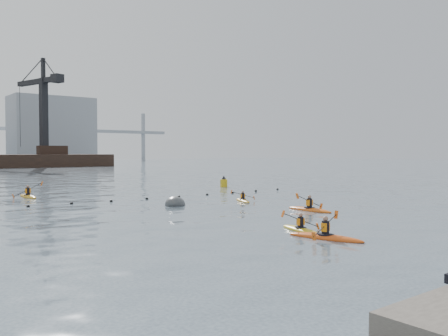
{
  "coord_description": "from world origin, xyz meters",
  "views": [
    {
      "loc": [
        -17.33,
        -11.31,
        3.83
      ],
      "look_at": [
        0.76,
        11.93,
        2.8
      ],
      "focal_mm": 38.0,
      "sensor_mm": 36.0,
      "label": 1
    }
  ],
  "objects_px": {
    "kayaker_0": "(325,236)",
    "kayaker_3": "(243,200)",
    "kayaker_1": "(301,229)",
    "kayaker_5": "(28,196)",
    "nav_buoy": "(224,183)",
    "mooring_buoy": "(175,205)",
    "kayaker_4": "(309,209)"
  },
  "relations": [
    {
      "from": "kayaker_0",
      "to": "kayaker_3",
      "type": "relative_size",
      "value": 1.26
    },
    {
      "from": "kayaker_1",
      "to": "kayaker_5",
      "type": "height_order",
      "value": "kayaker_5"
    },
    {
      "from": "kayaker_5",
      "to": "nav_buoy",
      "type": "relative_size",
      "value": 2.6
    },
    {
      "from": "kayaker_3",
      "to": "kayaker_1",
      "type": "bearing_deg",
      "value": -95.9
    },
    {
      "from": "kayaker_3",
      "to": "kayaker_5",
      "type": "bearing_deg",
      "value": 154.67
    },
    {
      "from": "kayaker_1",
      "to": "kayaker_3",
      "type": "height_order",
      "value": "kayaker_1"
    },
    {
      "from": "kayaker_0",
      "to": "nav_buoy",
      "type": "bearing_deg",
      "value": 45.26
    },
    {
      "from": "kayaker_3",
      "to": "mooring_buoy",
      "type": "xyz_separation_m",
      "value": [
        -5.45,
        1.05,
        -0.09
      ]
    },
    {
      "from": "kayaker_0",
      "to": "kayaker_3",
      "type": "distance_m",
      "value": 16.0
    },
    {
      "from": "kayaker_5",
      "to": "kayaker_4",
      "type": "bearing_deg",
      "value": -61.76
    },
    {
      "from": "mooring_buoy",
      "to": "nav_buoy",
      "type": "height_order",
      "value": "nav_buoy"
    },
    {
      "from": "kayaker_0",
      "to": "kayaker_5",
      "type": "distance_m",
      "value": 28.18
    },
    {
      "from": "nav_buoy",
      "to": "kayaker_3",
      "type": "bearing_deg",
      "value": -122.19
    },
    {
      "from": "kayaker_1",
      "to": "kayaker_3",
      "type": "xyz_separation_m",
      "value": [
        6.64,
        12.17,
        -0.01
      ]
    },
    {
      "from": "nav_buoy",
      "to": "mooring_buoy",
      "type": "bearing_deg",
      "value": -139.33
    },
    {
      "from": "kayaker_1",
      "to": "kayaker_4",
      "type": "relative_size",
      "value": 0.88
    },
    {
      "from": "kayaker_5",
      "to": "kayaker_1",
      "type": "bearing_deg",
      "value": -79.37
    },
    {
      "from": "kayaker_3",
      "to": "kayaker_4",
      "type": "distance_m",
      "value": 7.13
    },
    {
      "from": "nav_buoy",
      "to": "kayaker_1",
      "type": "bearing_deg",
      "value": -120.45
    },
    {
      "from": "kayaker_0",
      "to": "mooring_buoy",
      "type": "relative_size",
      "value": 1.48
    },
    {
      "from": "kayaker_1",
      "to": "kayaker_3",
      "type": "bearing_deg",
      "value": 75.77
    },
    {
      "from": "mooring_buoy",
      "to": "kayaker_0",
      "type": "bearing_deg",
      "value": -96.83
    },
    {
      "from": "kayaker_0",
      "to": "mooring_buoy",
      "type": "bearing_deg",
      "value": 67.97
    },
    {
      "from": "kayaker_4",
      "to": "nav_buoy",
      "type": "bearing_deg",
      "value": -113.11
    },
    {
      "from": "kayaker_0",
      "to": "kayaker_3",
      "type": "bearing_deg",
      "value": 47.7
    },
    {
      "from": "kayaker_0",
      "to": "kayaker_3",
      "type": "height_order",
      "value": "kayaker_0"
    },
    {
      "from": "kayaker_4",
      "to": "kayaker_1",
      "type": "bearing_deg",
      "value": 38.54
    },
    {
      "from": "kayaker_1",
      "to": "nav_buoy",
      "type": "distance_m",
      "value": 28.61
    },
    {
      "from": "mooring_buoy",
      "to": "nav_buoy",
      "type": "distance_m",
      "value": 17.56
    },
    {
      "from": "kayaker_4",
      "to": "mooring_buoy",
      "type": "height_order",
      "value": "kayaker_4"
    },
    {
      "from": "kayaker_5",
      "to": "nav_buoy",
      "type": "bearing_deg",
      "value": -4.42
    },
    {
      "from": "kayaker_0",
      "to": "nav_buoy",
      "type": "relative_size",
      "value": 2.58
    }
  ]
}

